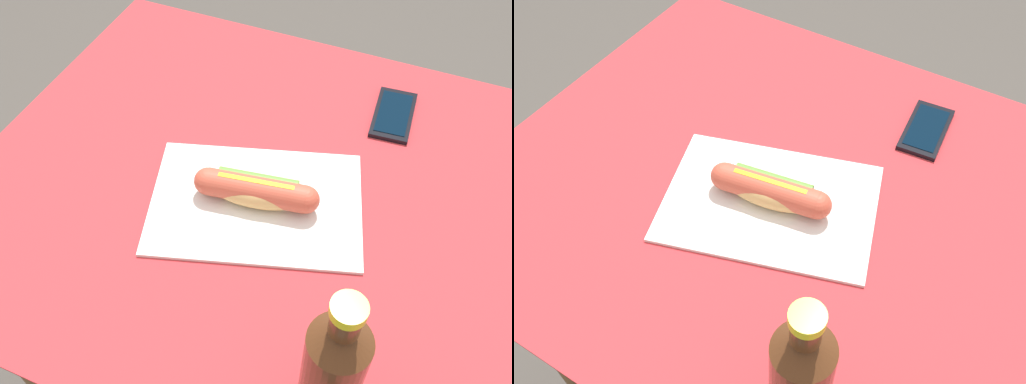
# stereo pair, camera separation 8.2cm
# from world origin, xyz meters

# --- Properties ---
(ground_plane) EXTENTS (6.00, 6.00, 0.00)m
(ground_plane) POSITION_xyz_m (0.00, 0.00, 0.00)
(ground_plane) COLOR #47423D
(ground_plane) RESTS_ON ground
(dining_table) EXTENTS (1.02, 0.83, 0.77)m
(dining_table) POSITION_xyz_m (0.00, 0.00, 0.61)
(dining_table) COLOR brown
(dining_table) RESTS_ON ground
(paper_wrapper) EXTENTS (0.39, 0.32, 0.01)m
(paper_wrapper) POSITION_xyz_m (-0.02, -0.04, 0.77)
(paper_wrapper) COLOR silver
(paper_wrapper) RESTS_ON dining_table
(hot_dog) EXTENTS (0.20, 0.08, 0.05)m
(hot_dog) POSITION_xyz_m (-0.02, -0.04, 0.80)
(hot_dog) COLOR tan
(hot_dog) RESTS_ON paper_wrapper
(cell_phone) EXTENTS (0.08, 0.14, 0.01)m
(cell_phone) POSITION_xyz_m (0.13, 0.25, 0.77)
(cell_phone) COLOR black
(cell_phone) RESTS_ON dining_table
(soda_bottle) EXTENTS (0.07, 0.07, 0.27)m
(soda_bottle) POSITION_xyz_m (0.18, -0.31, 0.89)
(soda_bottle) COLOR #4C2814
(soda_bottle) RESTS_ON dining_table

